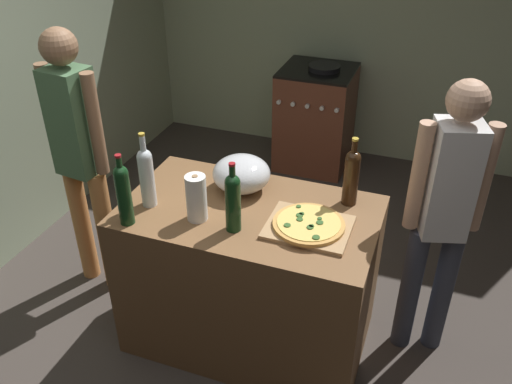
{
  "coord_description": "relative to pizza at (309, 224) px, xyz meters",
  "views": [
    {
      "loc": [
        0.81,
        -1.57,
        2.41
      ],
      "look_at": [
        -0.01,
        0.66,
        0.93
      ],
      "focal_mm": 37.98,
      "sensor_mm": 36.0,
      "label": 1
    }
  ],
  "objects": [
    {
      "name": "person_in_red",
      "position": [
        0.6,
        0.33,
        0.0
      ],
      "size": [
        0.37,
        0.25,
        1.59
      ],
      "color": "#383D4C",
      "rests_on": "ground_plane"
    },
    {
      "name": "person_in_stripes",
      "position": [
        -1.43,
        0.18,
        0.06
      ],
      "size": [
        0.4,
        0.23,
        1.67
      ],
      "color": "#D88C4C",
      "rests_on": "ground_plane"
    },
    {
      "name": "kitchen_wall_rear",
      "position": [
        -0.32,
        2.62,
        0.39
      ],
      "size": [
        4.25,
        0.1,
        2.6
      ],
      "primitive_type": "cube",
      "color": "#99A889",
      "rests_on": "ground_plane"
    },
    {
      "name": "wine_bottle_dark",
      "position": [
        0.13,
        0.3,
        0.14
      ],
      "size": [
        0.08,
        0.08,
        0.37
      ],
      "color": "#331E0F",
      "rests_on": "counter"
    },
    {
      "name": "counter",
      "position": [
        -0.32,
        0.05,
        -0.47
      ],
      "size": [
        1.3,
        0.76,
        0.88
      ],
      "primitive_type": "cube",
      "color": "brown",
      "rests_on": "ground_plane"
    },
    {
      "name": "kitchen_wall_left",
      "position": [
        -2.19,
        1.03,
        0.39
      ],
      "size": [
        0.1,
        3.67,
        2.6
      ],
      "primitive_type": "cube",
      "color": "#99A889",
      "rests_on": "ground_plane"
    },
    {
      "name": "paper_towel_roll",
      "position": [
        -0.54,
        -0.1,
        0.09
      ],
      "size": [
        0.1,
        0.1,
        0.24
      ],
      "color": "white",
      "rests_on": "counter"
    },
    {
      "name": "stove",
      "position": [
        -0.53,
        2.22,
        -0.46
      ],
      "size": [
        0.61,
        0.61,
        0.93
      ],
      "color": "brown",
      "rests_on": "ground_plane"
    },
    {
      "name": "wine_bottle_amber",
      "position": [
        -0.34,
        -0.12,
        0.13
      ],
      "size": [
        0.08,
        0.08,
        0.36
      ],
      "color": "#143819",
      "rests_on": "counter"
    },
    {
      "name": "ground_plane",
      "position": [
        -0.32,
        1.03,
        -0.92
      ],
      "size": [
        4.25,
        3.67,
        0.02
      ],
      "primitive_type": "cube",
      "color": "#3F3833"
    },
    {
      "name": "pizza",
      "position": [
        0.0,
        0.0,
        0.0
      ],
      "size": [
        0.35,
        0.35,
        0.03
      ],
      "color": "tan",
      "rests_on": "cutting_board"
    },
    {
      "name": "wine_bottle_green",
      "position": [
        -0.82,
        -0.07,
        0.14
      ],
      "size": [
        0.08,
        0.08,
        0.4
      ],
      "color": "silver",
      "rests_on": "counter"
    },
    {
      "name": "cutting_board",
      "position": [
        0.0,
        0.0,
        -0.02
      ],
      "size": [
        0.4,
        0.32,
        0.02
      ],
      "primitive_type": "cube",
      "color": "tan",
      "rests_on": "counter"
    },
    {
      "name": "wine_bottle_clear",
      "position": [
        -0.84,
        -0.25,
        0.14
      ],
      "size": [
        0.07,
        0.07,
        0.37
      ],
      "color": "#143819",
      "rests_on": "counter"
    },
    {
      "name": "mixing_bowl",
      "position": [
        -0.44,
        0.23,
        0.06
      ],
      "size": [
        0.31,
        0.31,
        0.19
      ],
      "color": "#B2B2B7",
      "rests_on": "counter"
    }
  ]
}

